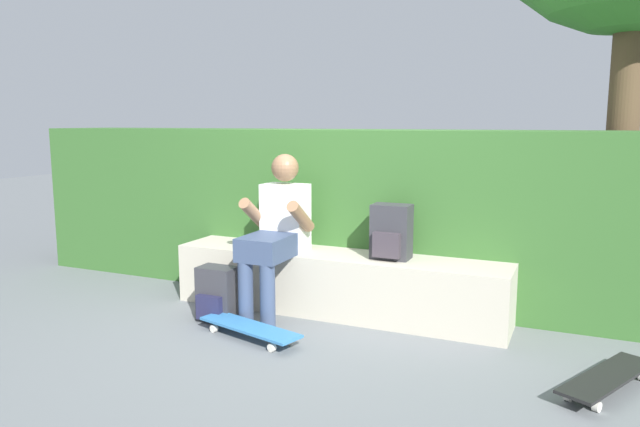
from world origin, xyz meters
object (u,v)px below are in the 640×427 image
Objects in this scene: person_skater at (277,229)px; backpack_on_ground at (217,294)px; backpack_on_bench at (391,233)px; bench_main at (338,283)px; skateboard_near_person at (250,328)px; skateboard_beside_bench at (608,378)px.

backpack_on_ground is at bearing -137.63° from person_skater.
backpack_on_bench reaches higher than backpack_on_ground.
person_skater is 3.04× the size of backpack_on_ground.
backpack_on_bench is at bearing -1.28° from bench_main.
skateboard_near_person is at bearing -112.97° from bench_main.
backpack_on_ground reaches higher than skateboard_near_person.
backpack_on_ground is at bearing 150.17° from skateboard_near_person.
bench_main is at bearing 67.03° from skateboard_near_person.
skateboard_near_person is (0.08, -0.55, -0.59)m from person_skater.
person_skater is (-0.41, -0.22, 0.43)m from bench_main.
backpack_on_ground is (-2.61, 0.13, 0.12)m from skateboard_beside_bench.
bench_main is at bearing 28.84° from person_skater.
backpack_on_bench is (0.75, 0.76, 0.58)m from skateboard_near_person.
person_skater reaches higher than bench_main.
person_skater is 1.50× the size of skateboard_beside_bench.
person_skater is at bearing 98.18° from skateboard_near_person.
skateboard_beside_bench is (2.19, 0.11, 0.00)m from skateboard_near_person.
bench_main is 1.99m from skateboard_beside_bench.
skateboard_near_person and skateboard_beside_bench have the same top height.
backpack_on_bench is 1.00× the size of backpack_on_ground.
backpack_on_bench is (-1.45, 0.65, 0.58)m from skateboard_beside_bench.
skateboard_near_person is at bearing -177.06° from skateboard_beside_bench.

